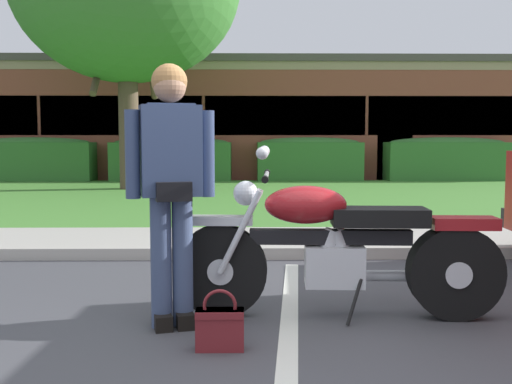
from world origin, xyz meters
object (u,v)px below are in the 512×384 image
hedge_center_right (309,159)px  hedge_right (447,159)px  brick_building (215,123)px  rider_person (171,176)px  handbag (220,325)px  hedge_center_left (171,159)px  motorcycle (350,248)px  hedge_left (32,159)px

hedge_center_right → hedge_right: size_ratio=0.86×
hedge_center_right → brick_building: size_ratio=0.10×
rider_person → brick_building: (-0.72, 18.99, 0.79)m
rider_person → handbag: (0.33, -0.45, -0.85)m
hedge_center_left → hedge_center_right: bearing=-0.0°
handbag → brick_building: 19.53m
hedge_right → brick_building: (-6.71, 6.39, 1.13)m
hedge_center_left → hedge_right: (7.56, 0.00, 0.00)m
motorcycle → brick_building: brick_building is taller
rider_person → hedge_center_left: size_ratio=0.52×
rider_person → hedge_right: (5.98, 12.60, -0.34)m
hedge_center_left → brick_building: bearing=82.4°
handbag → brick_building: (-1.05, 19.44, 1.63)m
brick_building → rider_person: bearing=-87.8°
rider_person → hedge_left: bearing=113.0°
rider_person → hedge_right: size_ratio=0.51×
rider_person → hedge_center_right: rider_person is taller
hedge_center_left → hedge_center_right: size_ratio=1.14×
hedge_center_right → hedge_left: bearing=180.0°
rider_person → hedge_left: (-5.36, 12.60, -0.34)m
hedge_right → hedge_left: bearing=-180.0°
hedge_left → hedge_center_left: size_ratio=1.01×
hedge_left → hedge_center_right: size_ratio=1.16×
motorcycle → hedge_left: size_ratio=0.68×
hedge_right → hedge_center_left: bearing=-180.0°
hedge_right → brick_building: 9.33m
motorcycle → hedge_center_right: (1.01, 12.42, 0.17)m
motorcycle → brick_building: bearing=95.8°
brick_building → hedge_left: bearing=-126.0°
rider_person → motorcycle: bearing=8.6°
motorcycle → hedge_left: 14.04m
motorcycle → brick_building: size_ratio=0.08×
motorcycle → hedge_center_left: size_ratio=0.69×
handbag → hedge_left: hedge_left is taller
hedge_center_right → hedge_right: same height
rider_person → brick_building: bearing=92.2°
hedge_right → rider_person: bearing=-115.4°
hedge_left → brick_building: brick_building is taller
hedge_center_left → hedge_right: bearing=0.0°
hedge_left → hedge_center_left: 3.78m
rider_person → brick_building: 19.02m
hedge_left → hedge_right: (11.34, 0.00, 0.00)m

